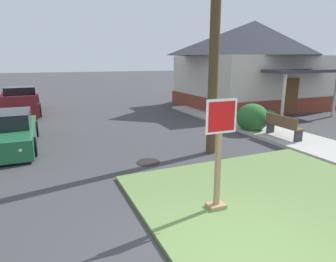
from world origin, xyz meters
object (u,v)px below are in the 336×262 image
(stop_sign, at_px, (219,159))
(parked_sedan_green, at_px, (8,132))
(street_bench, at_px, (283,125))
(pickup_truck_maroon, at_px, (21,103))
(manhole_cover, at_px, (148,162))

(stop_sign, relative_size, parked_sedan_green, 0.51)
(stop_sign, distance_m, street_bench, 6.41)
(parked_sedan_green, height_order, pickup_truck_maroon, pickup_truck_maroon)
(stop_sign, xyz_separation_m, street_bench, (5.30, 3.58, -0.54))
(stop_sign, bearing_deg, parked_sedan_green, 122.30)
(manhole_cover, relative_size, street_bench, 0.43)
(parked_sedan_green, distance_m, pickup_truck_maroon, 7.33)
(stop_sign, distance_m, pickup_truck_maroon, 14.65)
(manhole_cover, distance_m, pickup_truck_maroon, 11.47)
(stop_sign, height_order, manhole_cover, stop_sign)
(stop_sign, bearing_deg, manhole_cover, 94.97)
(stop_sign, xyz_separation_m, parked_sedan_green, (-4.24, 6.70, -0.59))
(parked_sedan_green, distance_m, street_bench, 10.03)
(manhole_cover, distance_m, street_bench, 5.62)
(stop_sign, relative_size, manhole_cover, 3.17)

